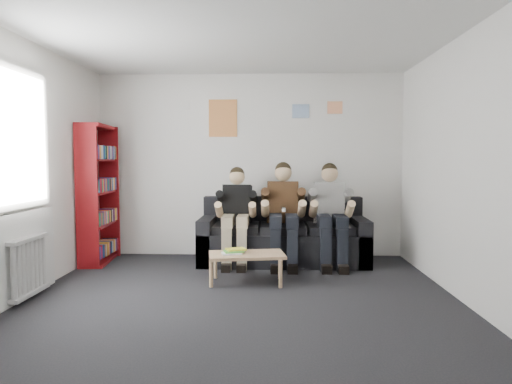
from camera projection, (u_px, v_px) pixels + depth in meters
room_shell at (237, 169)px, 4.31m from camera, size 5.00×5.00×5.00m
sofa at (283, 239)px, 6.42m from camera, size 2.31×0.94×0.89m
bookshelf at (99, 194)px, 6.35m from camera, size 0.29×0.86×1.92m
coffee_table at (247, 257)px, 5.30m from camera, size 0.87×0.48×0.35m
game_cases at (234, 251)px, 5.29m from camera, size 0.26×0.23×0.05m
person_left at (236, 216)px, 6.22m from camera, size 0.40×0.85×1.34m
person_middle at (283, 214)px, 6.19m from camera, size 0.43×0.92×1.40m
person_right at (331, 215)px, 6.17m from camera, size 0.42×0.91×1.39m
radiator at (29, 266)px, 4.65m from camera, size 0.10×0.64×0.60m
window at (20, 200)px, 4.61m from camera, size 0.05×1.30×2.36m
poster_large at (223, 118)px, 6.76m from camera, size 0.42×0.01×0.55m
poster_blue at (301, 111)px, 6.71m from camera, size 0.25×0.01×0.20m
poster_pink at (335, 108)px, 6.69m from camera, size 0.22×0.01×0.18m
poster_sign at (183, 105)px, 6.76m from camera, size 0.20×0.01×0.14m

